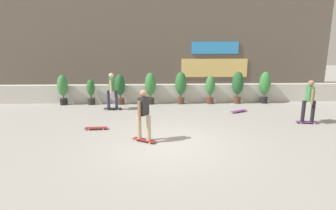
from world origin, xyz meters
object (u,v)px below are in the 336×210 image
skater_mid_plaza (112,90)px  potted_plant_4 (181,85)px  potted_plant_3 (150,86)px  skateboard_aside (239,111)px  potted_plant_2 (120,87)px  potted_plant_7 (265,85)px  skater_far_right (309,100)px  potted_plant_5 (210,88)px  potted_plant_6 (238,85)px  potted_plant_1 (91,91)px  potted_plant_0 (63,88)px  skater_foreground (144,113)px  skateboard_near_camera (96,128)px

skater_mid_plaza → potted_plant_4: bearing=19.4°
potted_plant_3 → skateboard_aside: bearing=-24.5°
potted_plant_2 → potted_plant_4: 2.98m
potted_plant_7 → skater_far_right: size_ratio=0.93×
potted_plant_5 → potted_plant_6: size_ratio=0.87×
skater_far_right → potted_plant_2: bearing=155.0°
potted_plant_3 → potted_plant_6: 4.33m
potted_plant_1 → potted_plant_4: 4.42m
potted_plant_4 → skateboard_aside: 3.16m
potted_plant_4 → potted_plant_6: potted_plant_6 is taller
potted_plant_0 → skater_foreground: skater_foreground is taller
skater_mid_plaza → skater_foreground: (1.61, -4.21, 0.00)m
potted_plant_2 → potted_plant_4: potted_plant_4 is taller
potted_plant_0 → skater_mid_plaza: (2.55, -1.13, 0.09)m
potted_plant_4 → skateboard_aside: potted_plant_4 is taller
potted_plant_5 → potted_plant_0: bearing=180.0°
potted_plant_2 → potted_plant_6: potted_plant_6 is taller
potted_plant_7 → potted_plant_1: bearing=180.0°
skateboard_near_camera → skateboard_aside: size_ratio=1.01×
potted_plant_0 → potted_plant_1: 1.36m
potted_plant_0 → skater_mid_plaza: 2.79m
skater_foreground → skateboard_aside: (4.05, 3.54, -0.88)m
potted_plant_7 → potted_plant_5: bearing=180.0°
potted_plant_7 → potted_plant_2: bearing=180.0°
potted_plant_4 → potted_plant_7: bearing=-0.0°
potted_plant_7 → skater_mid_plaza: bearing=-171.4°
skater_far_right → skateboard_aside: (-2.18, 1.76, -0.88)m
skater_foreground → skateboard_aside: size_ratio=2.11×
potted_plant_0 → potted_plant_4: potted_plant_4 is taller
potted_plant_5 → skateboard_aside: potted_plant_5 is taller
potted_plant_2 → potted_plant_4: (2.98, 0.00, 0.07)m
potted_plant_5 → skater_mid_plaza: size_ratio=0.82×
potted_plant_5 → skateboard_aside: bearing=-61.3°
skater_mid_plaza → skateboard_near_camera: bearing=-93.5°
potted_plant_3 → skateboard_near_camera: 4.53m
potted_plant_6 → skater_foreground: skater_foreground is taller
skater_far_right → skateboard_near_camera: bearing=-176.6°
potted_plant_5 → potted_plant_1: bearing=180.0°
skateboard_near_camera → potted_plant_1: bearing=104.3°
potted_plant_1 → potted_plant_6: size_ratio=0.78×
skateboard_aside → skater_foreground: bearing=-138.8°
skater_far_right → skater_foreground: bearing=-164.0°
potted_plant_1 → potted_plant_7: (8.61, -0.00, 0.25)m
potted_plant_0 → skateboard_near_camera: 4.74m
potted_plant_5 → potted_plant_6: bearing=0.0°
potted_plant_4 → potted_plant_5: 1.47m
potted_plant_4 → skater_foreground: skater_foreground is taller
skateboard_aside → potted_plant_6: bearing=77.9°
potted_plant_7 → skateboard_aside: 2.66m
potted_plant_7 → skateboard_aside: potted_plant_7 is taller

